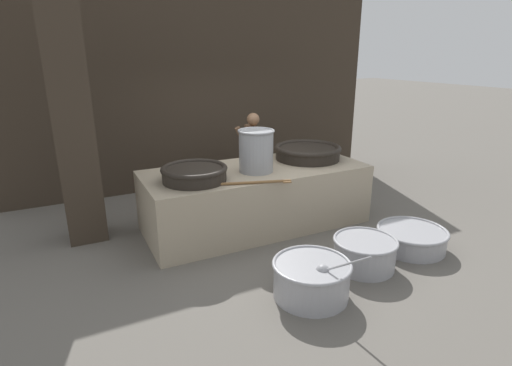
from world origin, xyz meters
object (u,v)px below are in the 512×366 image
object	(u,v)px
cook	(253,154)
prep_bowl_extra	(411,237)
giant_wok_near	(194,173)
prep_bowl_vegetables	(311,277)
stock_pot	(256,150)
giant_wok_far	(308,152)
prep_bowl_meat	(365,252)

from	to	relation	value
cook	prep_bowl_extra	xyz separation A→B (m)	(1.17, -2.84, -0.74)
giant_wok_near	prep_bowl_vegetables	world-z (taller)	giant_wok_near
cook	prep_bowl_extra	distance (m)	3.16
prep_bowl_extra	prep_bowl_vegetables	bearing A→B (deg)	-169.98
cook	prep_bowl_extra	size ratio (longest dim) A/B	1.68
stock_pot	prep_bowl_vegetables	xyz separation A→B (m)	(-0.27, -1.98, -1.06)
giant_wok_far	prep_bowl_meat	world-z (taller)	giant_wok_far
giant_wok_near	giant_wok_far	distance (m)	2.16
cook	giant_wok_near	bearing A→B (deg)	44.05
giant_wok_near	stock_pot	size ratio (longest dim) A/B	1.46
giant_wok_far	prep_bowl_extra	distance (m)	2.20
giant_wok_far	cook	bearing A→B (deg)	122.57
giant_wok_far	prep_bowl_meat	bearing A→B (deg)	-101.32
prep_bowl_vegetables	prep_bowl_extra	xyz separation A→B (m)	(1.98, 0.35, -0.07)
prep_bowl_meat	prep_bowl_extra	bearing A→B (deg)	6.39
cook	prep_bowl_vegetables	distance (m)	3.36
giant_wok_far	stock_pot	xyz separation A→B (m)	(-1.13, -0.28, 0.21)
prep_bowl_extra	prep_bowl_meat	bearing A→B (deg)	-173.61
prep_bowl_vegetables	prep_bowl_meat	distance (m)	1.03
giant_wok_far	stock_pot	bearing A→B (deg)	-166.17
giant_wok_near	prep_bowl_vegetables	size ratio (longest dim) A/B	0.81
prep_bowl_vegetables	prep_bowl_meat	xyz separation A→B (m)	(1.00, 0.24, -0.02)
giant_wok_far	prep_bowl_vegetables	size ratio (longest dim) A/B	0.98
giant_wok_near	prep_bowl_meat	world-z (taller)	giant_wok_near
prep_bowl_meat	stock_pot	bearing A→B (deg)	112.80
prep_bowl_vegetables	stock_pot	bearing A→B (deg)	82.12
cook	prep_bowl_meat	world-z (taller)	cook
giant_wok_near	stock_pot	bearing A→B (deg)	2.39
prep_bowl_meat	prep_bowl_extra	xyz separation A→B (m)	(0.98, 0.11, -0.05)
giant_wok_near	stock_pot	xyz separation A→B (m)	(1.01, 0.04, 0.22)
cook	prep_bowl_vegetables	xyz separation A→B (m)	(-0.81, -3.19, -0.67)
stock_pot	prep_bowl_extra	world-z (taller)	stock_pot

